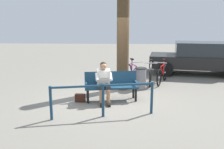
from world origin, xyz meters
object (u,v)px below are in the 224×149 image
litter_bin (141,78)px  bicycle_green (162,74)px  parked_car (198,57)px  bicycle_red (151,75)px  tree_trunk (123,41)px  bicycle_orange (133,73)px  person_reading (104,80)px  bench (111,84)px  handbag (80,98)px

litter_bin → bicycle_green: bearing=-135.3°
parked_car → bicycle_red: bearing=49.0°
tree_trunk → bicycle_orange: 1.72m
parked_car → person_reading: bearing=56.2°
bench → tree_trunk: tree_trunk is taller
handbag → bicycle_red: 3.31m
handbag → tree_trunk: size_ratio=0.09×
person_reading → parked_car: parked_car is taller
person_reading → bicycle_red: person_reading is taller
bicycle_red → parked_car: bearing=137.1°
bench → bicycle_orange: 2.38m
tree_trunk → bicycle_orange: (-0.41, -0.99, -1.34)m
handbag → bicycle_green: size_ratio=0.19×
litter_bin → bicycle_red: bicycle_red is taller
bicycle_red → person_reading: bearing=-27.9°
person_reading → tree_trunk: tree_trunk is taller
litter_bin → bicycle_green: 1.27m
tree_trunk → parked_car: size_ratio=0.77×
bicycle_green → parked_car: (-1.90, -1.86, 0.41)m
bench → parked_car: parked_car is taller
handbag → bicycle_green: bearing=-139.0°
litter_bin → bicycle_red: bearing=-118.8°
person_reading → litter_bin: person_reading is taller
person_reading → bicycle_orange: (-0.95, -2.46, -0.31)m
parked_car → bench: bearing=56.3°
bicycle_green → bicycle_orange: same height
person_reading → handbag: size_ratio=4.00×
bicycle_green → bicycle_red: 0.47m
parked_car → handbag: bearing=51.8°
bench → litter_bin: bench is taller
bench → tree_trunk: (-0.33, -1.26, 1.20)m
bench → bicycle_green: (-1.88, -2.18, -0.15)m
tree_trunk → bicycle_green: tree_trunk is taller
person_reading → litter_bin: (-1.18, -1.49, -0.28)m
bench → litter_bin: 1.62m
person_reading → bicycle_green: size_ratio=0.76×
handbag → bicycle_orange: bicycle_orange is taller
person_reading → bicycle_green: (-2.08, -2.38, -0.31)m
handbag → parked_car: bearing=-137.5°
tree_trunk → litter_bin: tree_trunk is taller
parked_car → tree_trunk: bearing=48.3°
bicycle_orange → bench: bearing=-35.5°
tree_trunk → litter_bin: (-0.64, -0.03, -1.32)m
bench → bicycle_red: bearing=-134.6°
tree_trunk → bench: bearing=75.1°
person_reading → bicycle_green: 3.18m
bicycle_green → parked_car: 2.69m
bicycle_green → bench: bearing=-19.6°
bench → bicycle_green: 2.88m
bench → bicycle_orange: (-0.75, -2.25, -0.15)m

